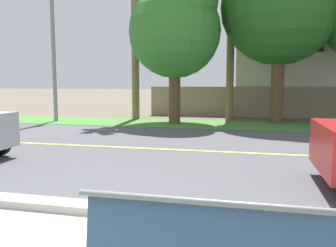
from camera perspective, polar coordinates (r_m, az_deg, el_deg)
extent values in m
plane|color=#665B4C|center=(9.70, 4.52, -2.76)|extent=(140.00, 140.00, 0.00)
cube|color=#ADA89E|center=(4.36, -7.27, -14.03)|extent=(44.00, 0.30, 0.11)
cube|color=#515156|center=(8.25, 2.92, -4.41)|extent=(52.00, 8.00, 0.01)
cube|color=#E0CC4C|center=(8.25, 2.92, -4.38)|extent=(48.00, 0.14, 0.01)
cube|color=#478438|center=(13.41, 6.99, -0.13)|extent=(48.00, 2.80, 0.02)
cylinder|color=slate|center=(1.82, 12.42, -12.91)|extent=(1.78, 0.04, 0.04)
cylinder|color=gray|center=(15.19, -18.35, 15.31)|extent=(0.16, 0.16, 7.90)
cylinder|color=brown|center=(13.61, 1.09, 4.63)|extent=(0.44, 0.44, 2.20)
sphere|color=#33752D|center=(13.73, 1.11, 14.76)|extent=(3.52, 3.52, 3.52)
sphere|color=#33752D|center=(13.58, 2.80, 19.37)|extent=(2.46, 2.46, 2.46)
cylinder|color=brown|center=(14.36, 17.40, 5.69)|extent=(0.49, 0.49, 2.83)
sphere|color=#23561E|center=(14.65, 17.85, 17.93)|extent=(4.52, 4.52, 4.52)
cylinder|color=brown|center=(15.39, 10.23, 14.19)|extent=(0.32, 0.32, 7.25)
cylinder|color=brown|center=(15.46, -5.43, 16.60)|extent=(0.32, 0.32, 8.51)
cube|color=gray|center=(16.71, 19.42, 3.27)|extent=(13.00, 0.36, 1.40)
cube|color=#232833|center=(16.87, 22.32, 12.97)|extent=(1.10, 0.06, 1.30)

